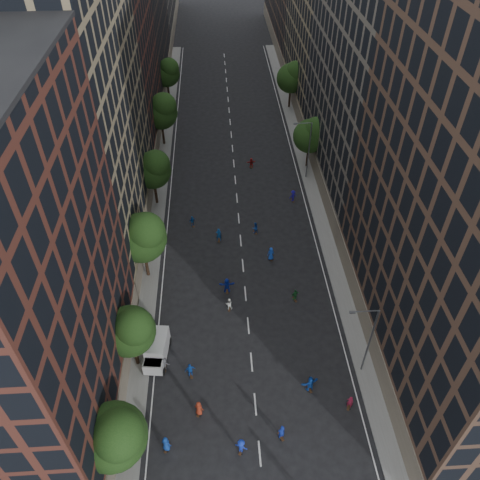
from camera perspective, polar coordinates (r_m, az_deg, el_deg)
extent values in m
plane|color=black|center=(66.14, -0.36, 4.88)|extent=(240.00, 240.00, 0.00)
cube|color=slate|center=(72.77, -10.26, 8.07)|extent=(4.00, 105.00, 0.15)
cube|color=slate|center=(73.64, 8.79, 8.72)|extent=(4.00, 105.00, 0.15)
cube|color=#817254|center=(55.35, -20.90, 14.83)|extent=(14.00, 26.00, 34.00)
cube|color=#4E261D|center=(77.02, -16.48, 20.77)|extent=(14.00, 20.00, 28.00)
cube|color=#5C554C|center=(65.03, 17.35, 19.12)|extent=(14.00, 28.00, 33.00)
cube|color=#817254|center=(89.28, 12.11, 26.68)|extent=(14.00, 26.00, 35.00)
cylinder|color=black|center=(42.32, -14.23, -24.28)|extent=(0.36, 0.36, 3.96)
sphere|color=black|center=(39.13, -15.17, -22.12)|extent=(5.20, 5.20, 5.20)
sphere|color=black|center=(37.62, -14.62, -21.99)|extent=(3.90, 3.90, 3.90)
cylinder|color=black|center=(47.27, -12.64, -13.23)|extent=(0.36, 0.36, 3.70)
sphere|color=black|center=(44.61, -13.28, -10.76)|extent=(4.80, 4.80, 4.80)
sphere|color=black|center=(43.27, -12.81, -10.29)|extent=(3.60, 3.60, 3.60)
cylinder|color=black|center=(54.75, -11.36, -2.73)|extent=(0.36, 0.36, 4.22)
sphere|color=black|center=(52.18, -11.91, 0.27)|extent=(5.60, 5.60, 5.60)
sphere|color=black|center=(50.74, -11.41, 1.06)|extent=(4.20, 4.20, 4.20)
cylinder|color=black|center=(65.50, -10.25, 5.80)|extent=(0.36, 0.36, 3.87)
sphere|color=black|center=(63.52, -10.63, 8.36)|extent=(5.00, 5.00, 5.00)
sphere|color=black|center=(62.35, -10.23, 9.09)|extent=(3.75, 3.75, 3.75)
cylinder|color=black|center=(78.89, -9.37, 12.73)|extent=(0.36, 0.36, 4.05)
sphere|color=black|center=(77.19, -9.68, 15.10)|extent=(5.40, 5.40, 5.40)
sphere|color=black|center=(76.05, -9.30, 15.86)|extent=(4.05, 4.05, 4.05)
cylinder|color=black|center=(93.20, -8.71, 17.47)|extent=(0.36, 0.36, 3.78)
sphere|color=black|center=(91.85, -8.94, 19.41)|extent=(4.80, 4.80, 4.80)
sphere|color=black|center=(90.91, -8.64, 20.02)|extent=(3.60, 3.60, 3.60)
cylinder|color=black|center=(72.95, 8.25, 10.10)|extent=(0.36, 0.36, 3.74)
sphere|color=black|center=(71.23, 8.52, 12.42)|extent=(5.00, 5.00, 5.00)
sphere|color=black|center=(70.33, 9.20, 13.10)|extent=(3.75, 3.75, 3.75)
cylinder|color=black|center=(90.22, 6.07, 16.91)|extent=(0.36, 0.36, 3.96)
sphere|color=black|center=(88.76, 6.25, 19.02)|extent=(5.20, 5.20, 5.20)
sphere|color=black|center=(87.90, 6.81, 19.65)|extent=(3.90, 3.90, 3.90)
cylinder|color=#595B60|center=(45.17, 15.50, -11.92)|extent=(0.18, 0.18, 9.00)
cylinder|color=#595B60|center=(41.37, 15.03, -8.39)|extent=(2.40, 0.12, 0.12)
cube|color=#595B60|center=(41.10, 13.54, -8.56)|extent=(0.50, 0.22, 0.15)
cylinder|color=#595B60|center=(68.97, 8.38, 10.63)|extent=(0.18, 0.18, 9.00)
cylinder|color=#595B60|center=(66.54, 7.72, 13.93)|extent=(2.40, 0.12, 0.12)
cube|color=#595B60|center=(66.37, 6.76, 13.89)|extent=(0.50, 0.22, 0.15)
cube|color=#BCBCBE|center=(47.99, -10.05, -12.51)|extent=(2.31, 3.53, 2.03)
cube|color=#BCBCBE|center=(47.19, -10.47, -14.77)|extent=(2.01, 1.68, 1.29)
cube|color=black|center=(46.69, -10.56, -14.37)|extent=(1.79, 1.38, 0.09)
cylinder|color=black|center=(47.75, -11.56, -15.35)|extent=(0.31, 0.72, 0.70)
cylinder|color=black|center=(47.38, -9.31, -15.56)|extent=(0.31, 0.72, 0.70)
cylinder|color=black|center=(49.70, -10.69, -11.88)|extent=(0.31, 0.72, 0.70)
cylinder|color=black|center=(49.33, -8.55, -12.05)|extent=(0.31, 0.72, 0.70)
imported|color=navy|center=(43.34, -9.01, -23.35)|extent=(1.01, 0.85, 1.75)
imported|color=navy|center=(43.44, 5.07, -22.29)|extent=(0.78, 0.67, 1.81)
imported|color=#1730BC|center=(42.85, 0.13, -23.87)|extent=(1.23, 1.00, 1.66)
imported|color=#154BB2|center=(46.51, -6.09, -15.51)|extent=(1.10, 0.67, 1.74)
imported|color=#1444A7|center=(45.90, 8.56, -16.96)|extent=(1.82, 1.07, 1.87)
imported|color=maroon|center=(44.48, -5.04, -19.78)|extent=(0.98, 0.83, 1.70)
imported|color=maroon|center=(45.76, 13.25, -18.70)|extent=(0.69, 0.59, 1.61)
imported|color=white|center=(51.25, -1.36, -7.82)|extent=(0.79, 0.63, 1.56)
imported|color=#3B3C40|center=(47.30, -9.22, -14.71)|extent=(1.02, 0.60, 1.58)
imported|color=#1E662D|center=(52.43, 6.74, -6.69)|extent=(0.99, 0.67, 1.57)
imported|color=#13289D|center=(52.78, -1.60, -5.59)|extent=(1.82, 0.61, 1.95)
imported|color=blue|center=(56.61, 3.78, -1.71)|extent=(0.99, 0.77, 1.79)
imported|color=#114391|center=(59.02, -2.61, 0.63)|extent=(0.74, 0.52, 1.92)
imported|color=#1643B2|center=(60.24, 1.85, 1.46)|extent=(0.94, 0.85, 1.57)
imported|color=#1A1292|center=(65.90, 6.46, 5.34)|extent=(1.25, 1.00, 1.69)
imported|color=#1450A6|center=(61.63, -5.81, 2.28)|extent=(0.96, 0.68, 1.51)
imported|color=#AC1C1D|center=(72.64, 1.39, 9.36)|extent=(1.46, 0.71, 1.51)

